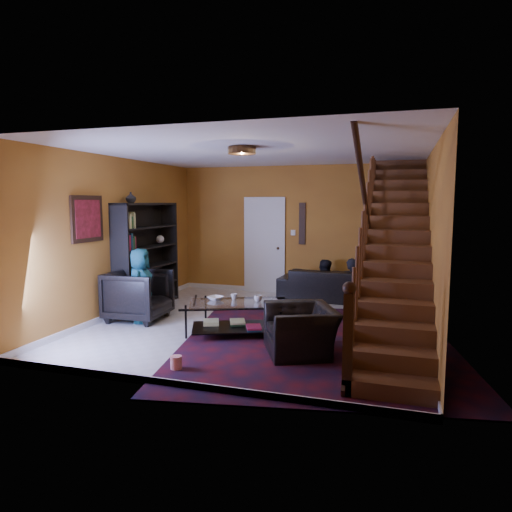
{
  "coord_description": "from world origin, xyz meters",
  "views": [
    {
      "loc": [
        2.16,
        -7.01,
        2.02
      ],
      "look_at": [
        -0.17,
        0.4,
        1.09
      ],
      "focal_mm": 32.0,
      "sensor_mm": 36.0,
      "label": 1
    }
  ],
  "objects_px": {
    "bookshelf": "(147,257)",
    "coffee_table": "(235,316)",
    "armchair_right": "(301,330)",
    "sofa": "(333,285)",
    "armchair_left": "(139,295)"
  },
  "relations": [
    {
      "from": "armchair_right",
      "to": "coffee_table",
      "type": "distance_m",
      "value": 1.24
    },
    {
      "from": "coffee_table",
      "to": "sofa",
      "type": "bearing_deg",
      "value": 70.19
    },
    {
      "from": "sofa",
      "to": "armchair_left",
      "type": "bearing_deg",
      "value": 44.28
    },
    {
      "from": "bookshelf",
      "to": "coffee_table",
      "type": "distance_m",
      "value": 2.66
    },
    {
      "from": "armchair_right",
      "to": "sofa",
      "type": "bearing_deg",
      "value": 155.97
    },
    {
      "from": "bookshelf",
      "to": "coffee_table",
      "type": "bearing_deg",
      "value": -29.66
    },
    {
      "from": "armchair_left",
      "to": "armchair_right",
      "type": "bearing_deg",
      "value": -109.09
    },
    {
      "from": "armchair_right",
      "to": "coffee_table",
      "type": "bearing_deg",
      "value": -140.17
    },
    {
      "from": "armchair_right",
      "to": "coffee_table",
      "type": "relative_size",
      "value": 0.64
    },
    {
      "from": "sofa",
      "to": "coffee_table",
      "type": "height_order",
      "value": "sofa"
    },
    {
      "from": "armchair_left",
      "to": "bookshelf",
      "type": "bearing_deg",
      "value": 18.9
    },
    {
      "from": "bookshelf",
      "to": "coffee_table",
      "type": "xyz_separation_m",
      "value": [
        2.24,
        -1.28,
        -0.66
      ]
    },
    {
      "from": "bookshelf",
      "to": "armchair_left",
      "type": "height_order",
      "value": "bookshelf"
    },
    {
      "from": "bookshelf",
      "to": "armchair_right",
      "type": "distance_m",
      "value": 3.87
    },
    {
      "from": "sofa",
      "to": "coffee_table",
      "type": "distance_m",
      "value": 3.16
    }
  ]
}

